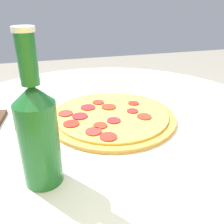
# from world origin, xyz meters

# --- Properties ---
(table) EXTENTS (1.06, 1.06, 0.77)m
(table) POSITION_xyz_m (0.00, 0.00, 0.57)
(table) COLOR silver
(table) RESTS_ON ground_plane
(pizza) EXTENTS (0.36, 0.36, 0.02)m
(pizza) POSITION_xyz_m (-0.01, 0.01, 0.78)
(pizza) COLOR #B77F3D
(pizza) RESTS_ON table
(beer_bottle) EXTENTS (0.07, 0.07, 0.28)m
(beer_bottle) POSITION_xyz_m (0.19, 0.22, 0.88)
(beer_bottle) COLOR #195628
(beer_bottle) RESTS_ON table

